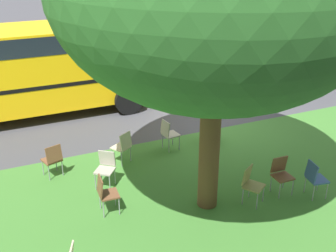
{
  "coord_description": "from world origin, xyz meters",
  "views": [
    {
      "loc": [
        6.19,
        10.5,
        5.47
      ],
      "look_at": [
        2.32,
        1.66,
        1.12
      ],
      "focal_mm": 44.92,
      "sensor_mm": 36.0,
      "label": 1
    }
  ],
  "objects_px": {
    "chair_4": "(123,145)",
    "chair_5": "(169,133)",
    "chair_8": "(105,192)",
    "chair_3": "(211,124)",
    "chair_2": "(106,166)",
    "parked_car": "(293,61)",
    "chair_1": "(281,172)",
    "chair_7": "(53,158)",
    "chair_9": "(315,177)",
    "chair_6": "(251,182)"
  },
  "relations": [
    {
      "from": "chair_8",
      "to": "chair_9",
      "type": "distance_m",
      "value": 4.7
    },
    {
      "from": "chair_7",
      "to": "chair_9",
      "type": "bearing_deg",
      "value": 148.26
    },
    {
      "from": "chair_5",
      "to": "chair_6",
      "type": "bearing_deg",
      "value": 101.38
    },
    {
      "from": "chair_3",
      "to": "chair_8",
      "type": "bearing_deg",
      "value": 30.4
    },
    {
      "from": "chair_4",
      "to": "chair_5",
      "type": "bearing_deg",
      "value": -170.5
    },
    {
      "from": "chair_2",
      "to": "chair_5",
      "type": "bearing_deg",
      "value": -152.14
    },
    {
      "from": "chair_5",
      "to": "chair_3",
      "type": "bearing_deg",
      "value": -178.42
    },
    {
      "from": "chair_3",
      "to": "chair_6",
      "type": "height_order",
      "value": "same"
    },
    {
      "from": "chair_8",
      "to": "chair_4",
      "type": "bearing_deg",
      "value": -117.76
    },
    {
      "from": "chair_8",
      "to": "parked_car",
      "type": "height_order",
      "value": "parked_car"
    },
    {
      "from": "chair_7",
      "to": "chair_8",
      "type": "bearing_deg",
      "value": 111.36
    },
    {
      "from": "chair_2",
      "to": "chair_8",
      "type": "distance_m",
      "value": 1.11
    },
    {
      "from": "parked_car",
      "to": "chair_8",
      "type": "bearing_deg",
      "value": 31.21
    },
    {
      "from": "chair_3",
      "to": "chair_4",
      "type": "relative_size",
      "value": 1.0
    },
    {
      "from": "chair_3",
      "to": "chair_4",
      "type": "height_order",
      "value": "same"
    },
    {
      "from": "chair_7",
      "to": "chair_8",
      "type": "distance_m",
      "value": 2.12
    },
    {
      "from": "chair_5",
      "to": "parked_car",
      "type": "distance_m",
      "value": 8.06
    },
    {
      "from": "chair_4",
      "to": "chair_2",
      "type": "bearing_deg",
      "value": 51.11
    },
    {
      "from": "chair_2",
      "to": "chair_5",
      "type": "height_order",
      "value": "same"
    },
    {
      "from": "chair_2",
      "to": "chair_8",
      "type": "relative_size",
      "value": 1.0
    },
    {
      "from": "parked_car",
      "to": "chair_7",
      "type": "bearing_deg",
      "value": 20.34
    },
    {
      "from": "chair_4",
      "to": "parked_car",
      "type": "height_order",
      "value": "parked_car"
    },
    {
      "from": "chair_4",
      "to": "chair_5",
      "type": "xyz_separation_m",
      "value": [
        -1.41,
        -0.24,
        0.0
      ]
    },
    {
      "from": "chair_7",
      "to": "parked_car",
      "type": "bearing_deg",
      "value": -159.66
    },
    {
      "from": "chair_1",
      "to": "chair_3",
      "type": "distance_m",
      "value": 3.07
    },
    {
      "from": "chair_5",
      "to": "chair_9",
      "type": "bearing_deg",
      "value": 120.91
    },
    {
      "from": "chair_1",
      "to": "chair_2",
      "type": "bearing_deg",
      "value": -27.74
    },
    {
      "from": "chair_1",
      "to": "chair_7",
      "type": "distance_m",
      "value": 5.49
    },
    {
      "from": "chair_2",
      "to": "chair_3",
      "type": "bearing_deg",
      "value": -161.57
    },
    {
      "from": "chair_7",
      "to": "chair_8",
      "type": "height_order",
      "value": "same"
    },
    {
      "from": "chair_9",
      "to": "chair_4",
      "type": "bearing_deg",
      "value": -42.94
    },
    {
      "from": "chair_4",
      "to": "chair_8",
      "type": "distance_m",
      "value": 2.2
    },
    {
      "from": "chair_7",
      "to": "parked_car",
      "type": "relative_size",
      "value": 0.24
    },
    {
      "from": "chair_7",
      "to": "parked_car",
      "type": "distance_m",
      "value": 11.08
    },
    {
      "from": "chair_7",
      "to": "chair_8",
      "type": "relative_size",
      "value": 1.0
    },
    {
      "from": "chair_5",
      "to": "chair_8",
      "type": "xyz_separation_m",
      "value": [
        2.43,
        2.19,
        0.0
      ]
    },
    {
      "from": "chair_1",
      "to": "chair_9",
      "type": "relative_size",
      "value": 1.0
    },
    {
      "from": "chair_1",
      "to": "chair_7",
      "type": "xyz_separation_m",
      "value": [
        4.71,
        -2.82,
        0.0
      ]
    },
    {
      "from": "chair_8",
      "to": "chair_6",
      "type": "bearing_deg",
      "value": 163.17
    },
    {
      "from": "chair_2",
      "to": "chair_8",
      "type": "height_order",
      "value": "same"
    },
    {
      "from": "chair_4",
      "to": "chair_7",
      "type": "distance_m",
      "value": 1.8
    },
    {
      "from": "chair_9",
      "to": "chair_3",
      "type": "bearing_deg",
      "value": -78.29
    },
    {
      "from": "chair_8",
      "to": "chair_9",
      "type": "relative_size",
      "value": 1.0
    },
    {
      "from": "chair_1",
      "to": "chair_7",
      "type": "bearing_deg",
      "value": -30.87
    },
    {
      "from": "chair_1",
      "to": "chair_4",
      "type": "xyz_separation_m",
      "value": [
        2.91,
        -2.79,
        0.0
      ]
    },
    {
      "from": "chair_2",
      "to": "chair_7",
      "type": "xyz_separation_m",
      "value": [
        1.08,
        -0.91,
        0.0
      ]
    },
    {
      "from": "chair_6",
      "to": "parked_car",
      "type": "relative_size",
      "value": 0.24
    },
    {
      "from": "chair_6",
      "to": "chair_8",
      "type": "xyz_separation_m",
      "value": [
        3.06,
        -0.93,
        0.0
      ]
    },
    {
      "from": "chair_8",
      "to": "chair_3",
      "type": "bearing_deg",
      "value": -149.6
    },
    {
      "from": "chair_1",
      "to": "chair_9",
      "type": "bearing_deg",
      "value": 141.82
    }
  ]
}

